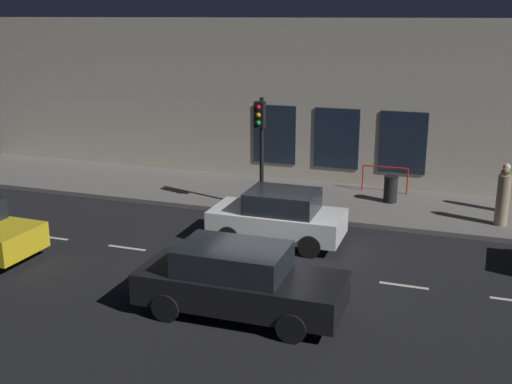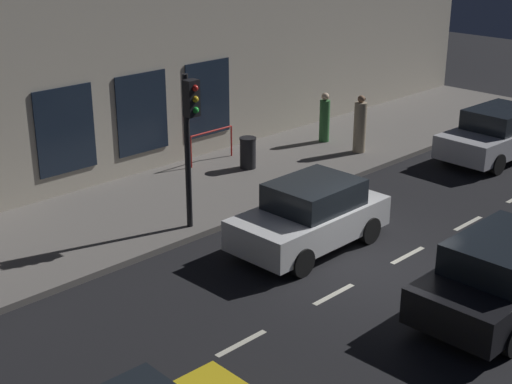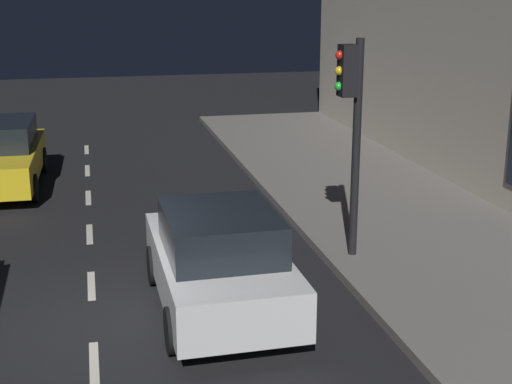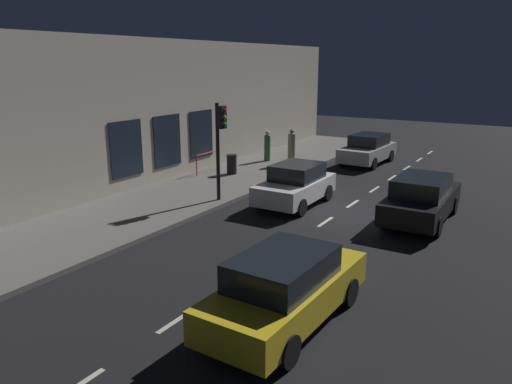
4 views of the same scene
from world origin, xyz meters
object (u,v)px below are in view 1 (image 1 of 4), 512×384
Objects in this scene: parked_car_0 at (239,280)px; traffic_light at (261,134)px; pedestrian_0 at (503,199)px; pedestrian_1 at (504,189)px; parked_car_1 at (279,217)px; trash_bin at (391,189)px.

traffic_light is at bearing -165.33° from parked_car_0.
pedestrian_0 is at bearing -83.25° from traffic_light.
traffic_light is 2.05× the size of pedestrian_0.
pedestrian_1 is at bearing -140.91° from pedestrian_0.
pedestrian_1 is (9.50, -5.74, 0.12)m from parked_car_0.
parked_car_1 is 7.96m from pedestrian_1.
parked_car_0 is at bearing -164.81° from traffic_light.
parked_car_1 is 2.12× the size of pedestrian_0.
parked_car_0 is (-7.09, -1.92, -1.91)m from traffic_light.
parked_car_1 is at bearing -174.15° from parked_car_0.
parked_car_0 is 9.78m from pedestrian_0.
parked_car_1 is at bearing 41.25° from pedestrian_1.
pedestrian_0 reaches higher than parked_car_1.
traffic_light reaches higher than parked_car_0.
trash_bin is (2.23, -4.01, -2.08)m from traffic_light.
pedestrian_1 reaches higher than trash_bin.
pedestrian_1 is at bearing 148.35° from parked_car_0.
parked_car_0 is 9.55m from trash_bin.
pedestrian_1 reaches higher than parked_car_1.
pedestrian_0 reaches higher than trash_bin.
pedestrian_1 is 1.75× the size of trash_bin.
pedestrian_1 is at bearing -72.51° from traffic_light.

